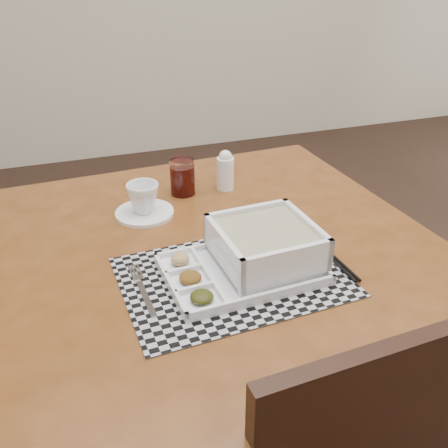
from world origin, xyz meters
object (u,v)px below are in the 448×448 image
(serving_tray, at_px, (259,252))
(creamer_bottle, at_px, (225,171))
(dining_table, at_px, (214,275))
(juice_glass, at_px, (182,178))
(cup, at_px, (143,198))

(serving_tray, relative_size, creamer_bottle, 2.88)
(dining_table, distance_m, serving_tray, 0.18)
(dining_table, height_order, serving_tray, serving_tray)
(dining_table, xyz_separation_m, serving_tray, (0.06, -0.11, 0.12))
(juice_glass, bearing_deg, cup, -144.54)
(cup, bearing_deg, juice_glass, 41.87)
(juice_glass, relative_size, creamer_bottle, 0.89)
(cup, relative_size, creamer_bottle, 0.72)
(cup, xyz_separation_m, juice_glass, (0.13, 0.09, -0.00))
(serving_tray, bearing_deg, cup, 119.92)
(cup, height_order, juice_glass, juice_glass)
(dining_table, height_order, creamer_bottle, creamer_bottle)
(juice_glass, bearing_deg, dining_table, -91.47)
(juice_glass, xyz_separation_m, creamer_bottle, (0.12, -0.01, 0.01))
(dining_table, xyz_separation_m, juice_glass, (0.01, 0.29, 0.13))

